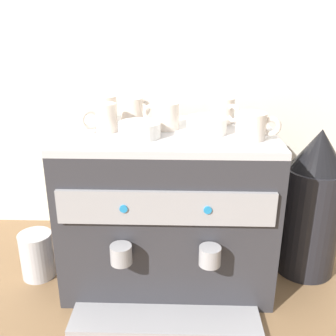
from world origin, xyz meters
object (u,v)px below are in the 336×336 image
(ceramic_cup_3, at_px, (223,111))
(coffee_grinder, at_px, (312,206))
(ceramic_cup_4, at_px, (253,126))
(espresso_machine, at_px, (168,207))
(milk_pitcher, at_px, (37,255))
(ceramic_cup_5, at_px, (104,118))
(ceramic_cup_0, at_px, (106,109))
(ceramic_bowl_0, at_px, (140,130))
(ceramic_cup_2, at_px, (133,111))
(ceramic_cup_1, at_px, (164,116))
(ceramic_bowl_1, at_px, (207,126))

(ceramic_cup_3, distance_m, coffee_grinder, 0.40)
(ceramic_cup_3, height_order, ceramic_cup_4, ceramic_cup_3)
(espresso_machine, height_order, milk_pitcher, espresso_machine)
(ceramic_cup_4, bearing_deg, ceramic_cup_5, 172.19)
(ceramic_cup_0, height_order, ceramic_cup_5, ceramic_cup_5)
(ceramic_cup_3, xyz_separation_m, ceramic_bowl_0, (-0.23, -0.16, -0.02))
(ceramic_cup_0, distance_m, ceramic_cup_3, 0.35)
(espresso_machine, bearing_deg, ceramic_cup_2, 140.24)
(ceramic_cup_3, relative_size, milk_pitcher, 0.69)
(ceramic_cup_3, xyz_separation_m, ceramic_cup_4, (0.06, -0.16, -0.00))
(ceramic_cup_4, height_order, ceramic_bowl_0, ceramic_cup_4)
(ceramic_cup_1, distance_m, ceramic_bowl_1, 0.13)
(ceramic_cup_5, relative_size, milk_pitcher, 0.63)
(ceramic_cup_4, bearing_deg, ceramic_cup_1, 158.02)
(ceramic_cup_2, bearing_deg, ceramic_bowl_1, -25.16)
(ceramic_cup_1, height_order, coffee_grinder, ceramic_cup_1)
(ceramic_bowl_0, bearing_deg, ceramic_bowl_1, 13.68)
(ceramic_cup_4, bearing_deg, ceramic_cup_2, 155.26)
(ceramic_cup_1, xyz_separation_m, ceramic_cup_2, (-0.10, 0.06, 0.00))
(ceramic_cup_1, distance_m, ceramic_cup_3, 0.19)
(espresso_machine, relative_size, ceramic_cup_1, 5.48)
(ceramic_cup_1, relative_size, ceramic_cup_2, 1.22)
(ceramic_cup_4, distance_m, ceramic_cup_5, 0.40)
(ceramic_cup_4, bearing_deg, milk_pitcher, 176.93)
(ceramic_cup_0, distance_m, ceramic_cup_2, 0.09)
(ceramic_cup_1, relative_size, ceramic_cup_4, 0.92)
(ceramic_bowl_1, bearing_deg, ceramic_cup_1, 159.99)
(ceramic_cup_0, distance_m, ceramic_cup_5, 0.12)
(ceramic_cup_1, height_order, milk_pitcher, ceramic_cup_1)
(ceramic_cup_1, bearing_deg, ceramic_bowl_0, -125.75)
(ceramic_cup_2, relative_size, ceramic_cup_3, 0.87)
(ceramic_cup_0, height_order, ceramic_cup_4, ceramic_cup_0)
(ceramic_cup_5, bearing_deg, coffee_grinder, 4.03)
(espresso_machine, relative_size, ceramic_cup_0, 5.59)
(ceramic_cup_3, height_order, ceramic_bowl_1, ceramic_cup_3)
(ceramic_cup_3, bearing_deg, ceramic_cup_2, -177.56)
(ceramic_bowl_1, distance_m, coffee_grinder, 0.43)
(ceramic_cup_2, height_order, ceramic_cup_3, ceramic_cup_2)
(coffee_grinder, bearing_deg, ceramic_cup_4, -155.85)
(milk_pitcher, bearing_deg, ceramic_cup_1, 8.62)
(ceramic_cup_4, relative_size, ceramic_bowl_0, 1.05)
(milk_pitcher, bearing_deg, espresso_machine, 4.00)
(ceramic_cup_3, height_order, ceramic_bowl_0, ceramic_cup_3)
(espresso_machine, relative_size, ceramic_cup_4, 5.05)
(ceramic_cup_0, bearing_deg, ceramic_cup_3, -0.98)
(coffee_grinder, bearing_deg, ceramic_cup_5, -175.97)
(espresso_machine, xyz_separation_m, ceramic_cup_5, (-0.18, -0.01, 0.28))
(espresso_machine, relative_size, ceramic_cup_5, 6.36)
(ceramic_cup_0, height_order, coffee_grinder, ceramic_cup_0)
(ceramic_cup_0, xyz_separation_m, ceramic_bowl_0, (0.12, -0.16, -0.02))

